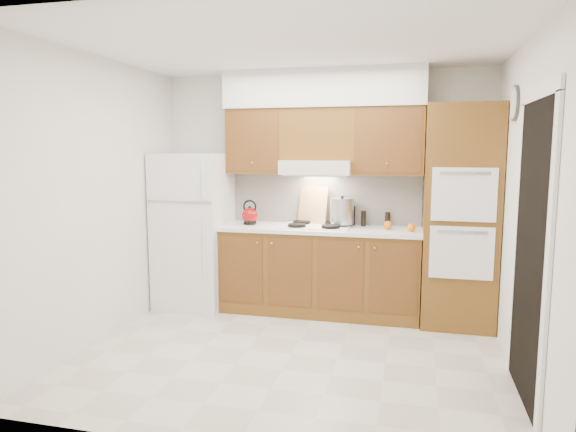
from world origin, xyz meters
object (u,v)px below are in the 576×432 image
object	(u,v)px
oven_cabinet	(460,217)
fridge	(194,230)
stock_pot	(342,211)
kettle	(250,216)

from	to	relation	value
oven_cabinet	fridge	bearing A→B (deg)	-179.30
fridge	oven_cabinet	xyz separation A→B (m)	(2.85, 0.03, 0.24)
oven_cabinet	stock_pot	world-z (taller)	oven_cabinet
stock_pot	fridge	bearing A→B (deg)	-174.43
kettle	oven_cabinet	bearing A→B (deg)	18.37
fridge	oven_cabinet	distance (m)	2.86
oven_cabinet	stock_pot	bearing A→B (deg)	173.99
fridge	kettle	bearing A→B (deg)	5.07
oven_cabinet	kettle	world-z (taller)	oven_cabinet
fridge	stock_pot	size ratio (longest dim) A/B	6.49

